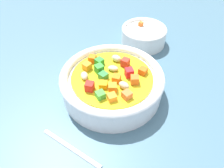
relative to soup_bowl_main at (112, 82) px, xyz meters
The scene contains 4 objects.
ground_plane 4.01cm from the soup_bowl_main, 159.50° to the right, with size 140.00×140.00×2.00cm, color #42667A.
soup_bowl_main is the anchor object (origin of this frame).
spoon 16.69cm from the soup_bowl_main, 49.42° to the left, with size 9.16×19.62×1.01cm.
side_bowl_small 20.43cm from the soup_bowl_main, 149.26° to the right, with size 11.79×11.79×5.10cm.
Camera 1 is at (17.66, 25.38, 33.24)cm, focal length 34.21 mm.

